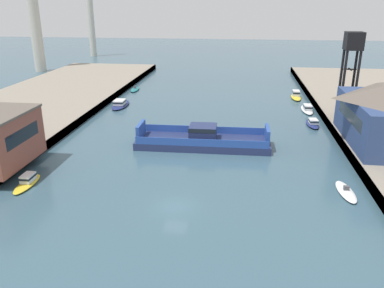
# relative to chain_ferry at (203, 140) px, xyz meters

# --- Properties ---
(ground_plane) EXTENTS (400.00, 400.00, 0.00)m
(ground_plane) POSITION_rel_chain_ferry_xyz_m (-1.06, -18.97, -1.03)
(ground_plane) COLOR #385666
(chain_ferry) EXTENTS (20.12, 6.64, 3.30)m
(chain_ferry) POSITION_rel_chain_ferry_xyz_m (0.00, 0.00, 0.00)
(chain_ferry) COLOR navy
(chain_ferry) RESTS_ON ground
(moored_boat_near_left) EXTENTS (2.12, 6.76, 1.73)m
(moored_boat_near_left) POSITION_rel_chain_ferry_xyz_m (17.80, 33.85, -0.39)
(moored_boat_near_left) COLOR yellow
(moored_boat_near_left) RESTS_ON ground
(moored_boat_near_right) EXTENTS (2.09, 5.78, 0.95)m
(moored_boat_near_right) POSITION_rel_chain_ferry_xyz_m (17.78, -13.50, -0.79)
(moored_boat_near_right) COLOR white
(moored_boat_near_right) RESTS_ON ground
(moored_boat_mid_left) EXTENTS (1.86, 5.63, 1.28)m
(moored_boat_mid_left) POSITION_rel_chain_ferry_xyz_m (-19.45, -15.98, -0.55)
(moored_boat_mid_left) COLOR yellow
(moored_boat_mid_left) RESTS_ON ground
(moored_boat_mid_right) EXTENTS (3.19, 8.47, 1.49)m
(moored_boat_mid_right) POSITION_rel_chain_ferry_xyz_m (-19.52, 21.62, -0.47)
(moored_boat_mid_right) COLOR navy
(moored_boat_mid_right) RESTS_ON ground
(moored_boat_far_left) EXTENTS (2.30, 6.40, 1.01)m
(moored_boat_far_left) POSITION_rel_chain_ferry_xyz_m (-20.66, 37.57, -0.76)
(moored_boat_far_left) COLOR #237075
(moored_boat_far_left) RESTS_ON ground
(moored_boat_far_right) EXTENTS (2.22, 7.33, 1.44)m
(moored_boat_far_right) POSITION_rel_chain_ferry_xyz_m (18.64, 22.54, -0.49)
(moored_boat_far_right) COLOR white
(moored_boat_far_right) RESTS_ON ground
(moored_boat_upstream_a) EXTENTS (2.23, 5.88, 1.30)m
(moored_boat_upstream_a) POSITION_rel_chain_ferry_xyz_m (18.18, 12.79, -0.54)
(moored_boat_upstream_a) COLOR navy
(moored_boat_upstream_a) RESTS_ON ground
(crane_tower) EXTENTS (2.87, 2.87, 14.61)m
(crane_tower) POSITION_rel_chain_ferry_xyz_m (23.92, 15.26, 11.38)
(crane_tower) COLOR black
(crane_tower) RESTS_ON quay_right
(smokestack_distant_a) EXTENTS (3.64, 3.64, 33.75)m
(smokestack_distant_a) POSITION_rel_chain_ferry_xyz_m (-57.44, 61.49, 16.88)
(smokestack_distant_a) COLOR beige
(smokestack_distant_a) RESTS_ON ground
(smokestack_distant_b) EXTENTS (2.67, 2.67, 29.91)m
(smokestack_distant_b) POSITION_rel_chain_ferry_xyz_m (-53.90, 98.33, 14.94)
(smokestack_distant_b) COLOR beige
(smokestack_distant_b) RESTS_ON ground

